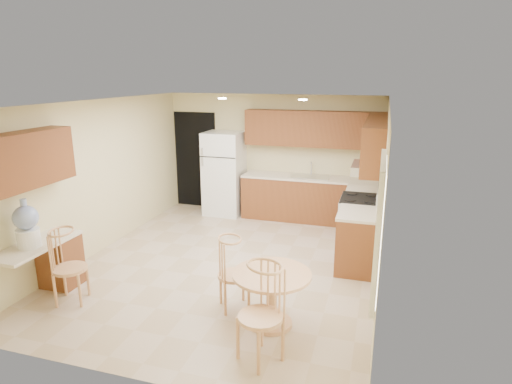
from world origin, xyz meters
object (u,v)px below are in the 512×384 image
(chair_desk, at_px, (64,262))
(water_crock, at_px, (27,226))
(stove, at_px, (359,223))
(refrigerator, at_px, (224,173))
(chair_table_b, at_px, (258,310))
(chair_table_a, at_px, (232,269))
(dining_table, at_px, (272,291))

(chair_desk, distance_m, water_crock, 0.64)
(stove, relative_size, chair_desk, 1.11)
(refrigerator, distance_m, chair_table_b, 5.06)
(chair_table_a, bearing_deg, refrigerator, 170.11)
(chair_table_a, relative_size, water_crock, 1.50)
(stove, xyz_separation_m, water_crock, (-3.92, -2.98, 0.59))
(chair_table_a, height_order, chair_desk, chair_desk)
(water_crock, bearing_deg, refrigerator, 75.96)
(refrigerator, distance_m, stove, 3.15)
(stove, bearing_deg, refrigerator, 157.01)
(stove, height_order, dining_table, stove)
(stove, distance_m, water_crock, 4.96)
(dining_table, bearing_deg, refrigerator, 117.87)
(chair_table_b, bearing_deg, chair_desk, 23.37)
(chair_table_b, height_order, chair_desk, chair_table_b)
(chair_table_a, distance_m, water_crock, 2.63)
(chair_desk, bearing_deg, water_crock, -103.47)
(refrigerator, distance_m, dining_table, 4.38)
(refrigerator, xyz_separation_m, chair_table_a, (1.49, -3.70, -0.29))
(chair_table_b, relative_size, water_crock, 1.66)
(refrigerator, distance_m, chair_desk, 4.21)
(dining_table, distance_m, water_crock, 3.17)
(water_crock, bearing_deg, dining_table, 6.29)
(chair_table_b, xyz_separation_m, chair_desk, (-2.69, 0.45, -0.04))
(refrigerator, xyz_separation_m, water_crock, (-1.05, -4.20, 0.18))
(refrigerator, distance_m, chair_table_a, 4.00)
(refrigerator, xyz_separation_m, chair_desk, (-0.60, -4.15, -0.28))
(stove, height_order, chair_table_b, stove)
(refrigerator, xyz_separation_m, chair_table_b, (2.09, -4.61, -0.23))
(refrigerator, bearing_deg, chair_table_b, -65.61)
(water_crock, bearing_deg, chair_table_b, -7.43)
(chair_table_a, bearing_deg, dining_table, 42.00)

